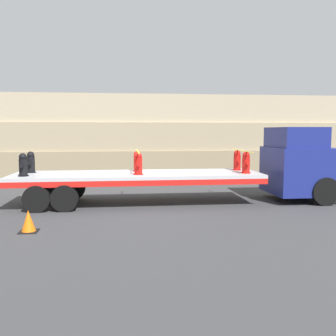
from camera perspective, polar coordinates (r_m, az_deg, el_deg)
ground_plane at (r=14.36m, az=-4.58°, el=-5.39°), size 120.00×120.00×0.00m
rock_cliff at (r=22.66m, az=-5.41°, el=4.82°), size 60.00×3.30×4.85m
truck_cab at (r=15.78m, az=19.68°, el=0.63°), size 2.44×2.64×2.89m
flatbed_trailer at (r=14.20m, az=-7.55°, el=-1.71°), size 9.26×2.61×1.17m
fire_hydrant_black_near_0 at (r=14.04m, az=-21.21°, el=0.41°), size 0.36×0.58×0.81m
fire_hydrant_black_far_0 at (r=15.11m, az=-20.16°, el=0.80°), size 0.36×0.58×0.81m
fire_hydrant_red_near_1 at (r=13.59m, az=-4.54°, el=0.62°), size 0.36×0.58×0.81m
fire_hydrant_red_far_1 at (r=14.70m, az=-4.70°, el=1.00°), size 0.36×0.58×0.81m
fire_hydrant_red_near_2 at (r=14.32m, az=11.79°, el=0.77°), size 0.36×0.58×0.81m
fire_hydrant_red_far_2 at (r=15.37m, az=10.49°, el=1.12°), size 0.36×0.58×0.81m
cargo_strap_rear at (r=14.12m, az=-4.64°, el=2.54°), size 0.05×2.72×0.01m
cargo_strap_middle at (r=14.81m, az=11.15°, el=2.60°), size 0.05×2.72×0.01m
traffic_cone at (r=10.98m, az=-20.50°, el=-7.62°), size 0.49×0.49×0.60m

